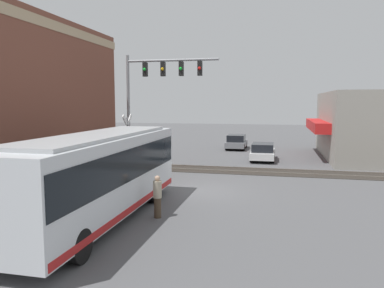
% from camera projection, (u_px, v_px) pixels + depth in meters
% --- Properties ---
extents(ground_plane, '(120.00, 120.00, 0.00)m').
position_uv_depth(ground_plane, '(203.00, 191.00, 19.25)').
color(ground_plane, '#565659').
extents(shop_building, '(13.10, 8.41, 5.37)m').
position_uv_depth(shop_building, '(370.00, 125.00, 30.55)').
color(shop_building, gray).
rests_on(shop_building, ground).
extents(city_bus, '(10.69, 2.59, 3.36)m').
position_uv_depth(city_bus, '(99.00, 174.00, 14.06)').
color(city_bus, silver).
rests_on(city_bus, ground).
extents(traffic_signal_gantry, '(0.42, 6.16, 7.60)m').
position_uv_depth(traffic_signal_gantry, '(155.00, 85.00, 24.26)').
color(traffic_signal_gantry, gray).
rests_on(traffic_signal_gantry, ground).
extents(crossing_signal, '(1.41, 1.18, 3.81)m').
position_uv_depth(crossing_signal, '(127.00, 139.00, 23.12)').
color(crossing_signal, gray).
rests_on(crossing_signal, ground).
extents(rail_track_near, '(2.60, 60.00, 0.15)m').
position_uv_depth(rail_track_near, '(220.00, 170.00, 25.06)').
color(rail_track_near, '#332D28').
rests_on(rail_track_near, ground).
extents(parked_car_white, '(4.29, 1.82, 1.35)m').
position_uv_depth(parked_car_white, '(263.00, 152.00, 29.31)').
color(parked_car_white, silver).
rests_on(parked_car_white, ground).
extents(parked_car_grey, '(4.20, 1.82, 1.41)m').
position_uv_depth(parked_car_grey, '(236.00, 142.00, 36.47)').
color(parked_car_grey, slate).
rests_on(parked_car_grey, ground).
extents(pedestrian_near_bus, '(0.34, 0.34, 1.69)m').
position_uv_depth(pedestrian_near_bus, '(158.00, 196.00, 14.66)').
color(pedestrian_near_bus, '#473828').
rests_on(pedestrian_near_bus, ground).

